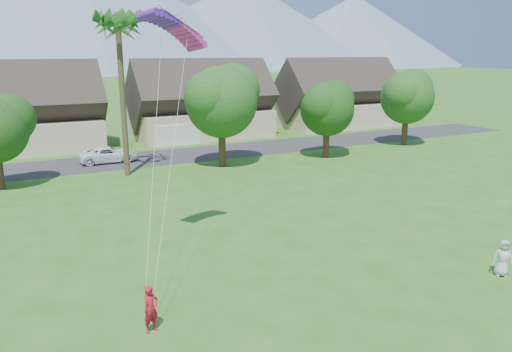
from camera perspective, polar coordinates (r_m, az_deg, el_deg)
street at (r=46.61m, az=-13.60°, el=1.83°), size 90.00×7.00×0.01m
kite_flyer at (r=18.26m, az=-11.93°, el=-14.68°), size 0.73×0.63×1.70m
watcher at (r=24.43m, az=26.39°, el=-8.39°), size 0.95×0.92×1.65m
parked_car at (r=46.00m, az=-16.54°, el=2.36°), size 5.08×2.44×1.40m
mountain_ridge at (r=271.92m, az=-23.79°, el=17.01°), size 540.00×240.00×70.00m
houses_row at (r=54.86m, az=-15.58°, el=7.14°), size 72.75×8.19×8.86m
tree_row at (r=39.72m, az=-13.49°, el=6.93°), size 62.27×6.67×8.45m
fan_palm at (r=39.89m, az=-15.53°, el=16.80°), size 3.00×3.00×13.80m
parafoil_kite at (r=23.13m, az=-9.30°, el=16.64°), size 3.67×1.65×0.50m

